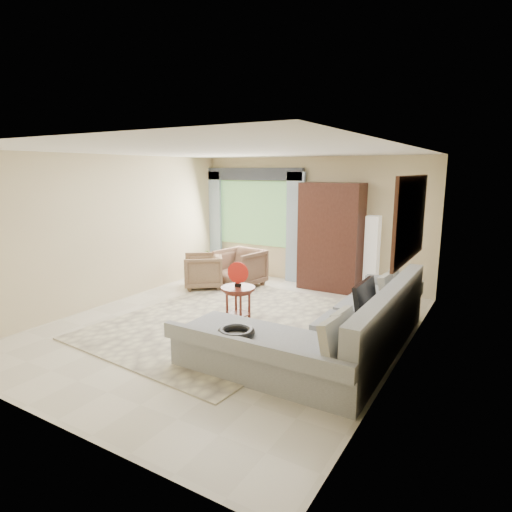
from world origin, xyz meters
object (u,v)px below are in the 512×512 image
Objects in this scene: coffee_table at (238,303)px; armchair_right at (240,268)px; armchair_left at (203,271)px; floor_lamp at (372,256)px; sectional_sofa at (338,334)px; tv_screen at (366,300)px; potted_plant at (209,262)px; armoire at (331,237)px.

armchair_right reaches higher than coffee_table.
armchair_left is 3.31m from floor_lamp.
sectional_sofa is 4.13× the size of armchair_right.
armchair_right is (-1.07, 1.72, 0.10)m from coffee_table.
tv_screen is 4.96m from potted_plant.
armchair_left is at bearing 154.13° from sectional_sofa.
floor_lamp is (-0.43, 2.96, 0.47)m from sectional_sofa.
sectional_sofa is at bearing -27.47° from armchair_right.
tv_screen is 1.36× the size of coffee_table.
tv_screen reaches higher than coffee_table.
coffee_table is at bearing -118.64° from floor_lamp.
armoire is at bearing 81.10° from armchair_left.
armchair_left is 2.63m from armoire.
potted_plant is at bearing 166.08° from armchair_right.
potted_plant is at bearing -175.32° from floor_lamp.
floor_lamp is at bearing 98.33° from sectional_sofa.
coffee_table is at bearing 166.31° from sectional_sofa.
coffee_table is 3.15m from potted_plant.
sectional_sofa is 2.31× the size of floor_lamp.
sectional_sofa is at bearing -33.40° from potted_plant.
sectional_sofa is at bearing 26.42° from armchair_left.
armchair_right is at bearing 121.90° from coffee_table.
armchair_right is at bearing 92.56° from armchair_left.
armchair_right is 1.92m from armoire.
armchair_right is (-2.88, 2.16, 0.10)m from sectional_sofa.
armoire is (2.22, 1.22, 0.71)m from armchair_left.
coffee_table is (-1.81, 0.44, 0.00)m from sectional_sofa.
armchair_left is 0.90× the size of armchair_right.
coffee_table is 2.06m from armchair_left.
armchair_left reaches higher than coffee_table.
floor_lamp is (-0.70, 2.73, 0.03)m from tv_screen.
coffee_table is 0.65× the size of armchair_right.
armchair_right is 2.60m from floor_lamp.
floor_lamp is (3.60, 0.29, 0.46)m from potted_plant.
armchair_right is at bearing -162.01° from floor_lamp.
armchair_left is (-3.72, 1.45, -0.38)m from tv_screen.
armoire is at bearing 119.32° from tv_screen.
sectional_sofa is 4.59× the size of armchair_left.
tv_screen is at bearing -5.89° from coffee_table.
armchair_right reaches higher than potted_plant.
sectional_sofa is 0.56m from tv_screen.
potted_plant is at bearing 150.49° from tv_screen.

